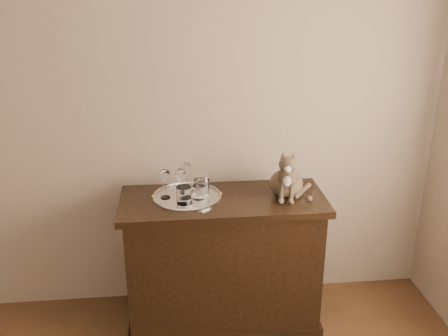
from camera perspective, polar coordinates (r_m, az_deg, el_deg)
The scene contains 10 objects.
wall_back at distance 3.04m, azimuth -12.13°, elevation 7.15°, with size 4.00×0.10×2.70m, color tan.
sideboard at distance 3.11m, azimuth -0.11°, elevation -10.62°, with size 1.20×0.50×0.85m, color black, non-canonical shape.
tray at distance 2.92m, azimuth -4.23°, elevation -3.35°, with size 0.40×0.40×0.01m, color silver.
wine_glass_b at distance 2.97m, azimuth -4.39°, elevation -0.96°, with size 0.07×0.07×0.18m, color silver, non-canonical shape.
wine_glass_c at distance 2.88m, azimuth -6.77°, elevation -1.76°, with size 0.07×0.07×0.18m, color white, non-canonical shape.
wine_glass_d at distance 2.89m, azimuth -4.94°, elevation -1.65°, with size 0.07×0.07×0.18m, color silver, non-canonical shape.
tumbler_a at distance 2.87m, azimuth -2.94°, elevation -2.79°, with size 0.07×0.07×0.08m, color silver.
tumbler_b at distance 2.82m, azimuth -4.59°, elevation -3.10°, with size 0.09×0.09×0.10m, color white.
tumbler_c at distance 2.91m, azimuth -2.55°, elevation -2.24°, with size 0.09×0.09×0.10m, color white.
cat at distance 2.92m, azimuth 7.20°, elevation -0.35°, with size 0.30×0.28×0.30m, color #4F3E2F, non-canonical shape.
Camera 1 is at (0.33, -0.69, 2.06)m, focal length 40.00 mm.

